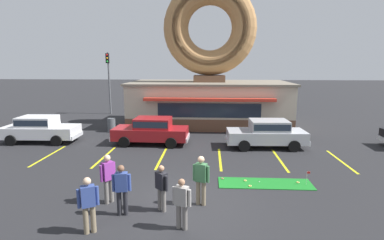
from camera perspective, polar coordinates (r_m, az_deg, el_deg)
name	(u,v)px	position (r m, az deg, el deg)	size (l,w,h in m)	color
ground_plane	(187,203)	(10.79, -1.02, -15.57)	(160.00, 160.00, 0.00)	#232326
donut_shop_building	(209,77)	(23.61, 3.33, 8.19)	(12.30, 6.75, 10.96)	brown
putting_mat	(265,183)	(12.68, 13.73, -11.66)	(3.73, 1.13, 0.03)	#197523
mini_donut_near_left	(298,182)	(13.07, 19.53, -11.13)	(0.13, 0.13, 0.04)	#E5C666
mini_donut_near_right	(250,186)	(12.24, 11.00, -12.21)	(0.13, 0.13, 0.04)	#E5C666
mini_donut_mid_left	(222,178)	(12.80, 5.83, -11.02)	(0.13, 0.13, 0.04)	#A5724C
mini_donut_mid_centre	(245,181)	(12.72, 10.09, -11.28)	(0.13, 0.13, 0.04)	#E5C666
golf_ball	(259,182)	(12.71, 12.69, -11.38)	(0.04, 0.04, 0.04)	white
putting_flag_pin	(308,175)	(12.89, 21.20, -9.70)	(0.13, 0.01, 0.55)	silver
car_white	(40,128)	(20.61, -27.01, -1.39)	(4.61, 2.09, 1.60)	silver
car_silver	(267,133)	(17.71, 14.09, -2.34)	(4.62, 2.11, 1.60)	#B2B5BA
car_red	(152,130)	(18.07, -7.72, -1.86)	(4.60, 2.07, 1.60)	maroon
pedestrian_blue_sweater_man	(162,186)	(10.02, -5.83, -12.40)	(0.46, 0.43, 1.56)	slate
pedestrian_hooded_kid	(88,203)	(9.20, -19.13, -14.63)	(0.54, 0.39, 1.67)	#7F7056
pedestrian_leather_jacket_man	(201,178)	(10.31, 1.72, -10.98)	(0.57, 0.35, 1.73)	#7F7056
pedestrian_clipboard_woman	(182,202)	(8.96, -1.98, -15.30)	(0.56, 0.36, 1.54)	slate
pedestrian_beanie_man	(122,188)	(9.92, -13.25, -12.43)	(0.59, 0.30, 1.67)	#232328
pedestrian_crossing_woman	(108,176)	(10.84, -15.70, -10.28)	(0.42, 0.49, 1.73)	slate
trash_bin	(111,125)	(21.93, -15.09, -0.90)	(0.57, 0.57, 0.97)	#51565B
traffic_light_pole	(109,75)	(29.48, -15.59, 8.26)	(0.28, 0.47, 5.80)	#595B60
parking_stripe_far_left	(48,156)	(17.56, -25.67, -6.14)	(0.12, 3.60, 0.01)	yellow
parking_stripe_left	(104,157)	(16.33, -16.35, -6.72)	(0.12, 3.60, 0.01)	yellow
parking_stripe_mid_left	(161,158)	(15.59, -5.83, -7.17)	(0.12, 3.60, 0.01)	yellow
parking_stripe_centre	(220,159)	(15.41, 5.34, -7.37)	(0.12, 3.60, 0.01)	yellow
parking_stripe_mid_right	(280,160)	(15.81, 16.37, -7.31)	(0.12, 3.60, 0.01)	yellow
parking_stripe_right	(341,161)	(16.74, 26.50, -7.01)	(0.12, 3.60, 0.01)	yellow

